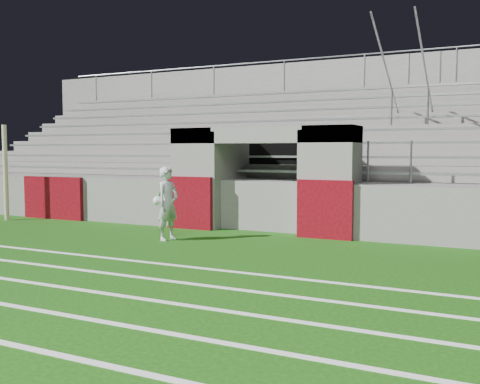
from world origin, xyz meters
The scene contains 5 objects.
ground centered at (0.00, 0.00, 0.00)m, with size 90.00×90.00×0.00m, color #14450B.
field_post centered at (-7.51, 2.14, 1.38)m, with size 0.13×0.13×2.76m, color beige.
stadium_structure centered at (0.00, 7.97, 1.49)m, with size 26.00×8.48×5.42m.
goalkeeper_with_ball centered at (-1.33, 1.23, 0.83)m, with size 0.49×0.65×1.66m.
hose_coil centered at (-2.47, 2.93, 0.79)m, with size 0.56×0.15×0.56m.
Camera 1 is at (5.34, -8.82, 2.00)m, focal length 40.00 mm.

